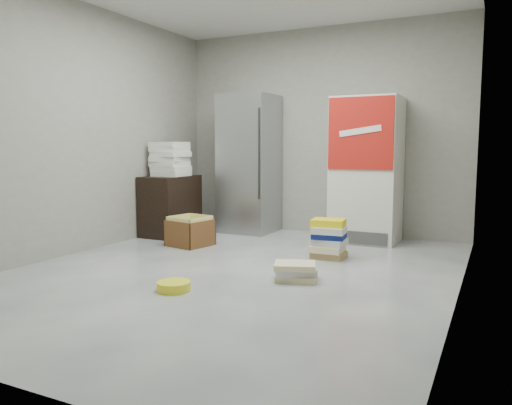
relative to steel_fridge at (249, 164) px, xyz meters
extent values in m
plane|color=silver|center=(0.90, -2.13, -0.95)|extent=(5.00, 5.00, 0.00)
cube|color=#9C958C|center=(0.90, 0.37, 0.45)|extent=(4.00, 0.04, 2.80)
cube|color=#9C958C|center=(-1.10, -2.13, 0.45)|extent=(0.04, 5.00, 2.80)
cube|color=#9C958C|center=(2.90, -2.13, 0.45)|extent=(0.04, 5.00, 2.80)
cube|color=#A9ACB1|center=(0.00, 0.00, 0.00)|extent=(0.70, 0.70, 1.90)
cylinder|color=#333333|center=(0.32, -0.36, 0.15)|extent=(0.02, 0.02, 1.19)
cube|color=silver|center=(1.65, 0.00, -0.05)|extent=(0.80, 0.70, 1.80)
cube|color=#B11B14|center=(1.65, -0.36, 0.40)|extent=(0.78, 0.02, 0.85)
cube|color=white|center=(1.65, -0.37, 0.43)|extent=(0.50, 0.01, 0.14)
cube|color=#3F3F3F|center=(1.65, -0.36, -0.85)|extent=(0.70, 0.02, 0.15)
cube|color=black|center=(-0.83, -0.73, -0.55)|extent=(0.50, 0.80, 0.80)
cube|color=white|center=(-0.81, -0.73, -0.12)|extent=(0.41, 0.41, 0.06)
cube|color=white|center=(-0.81, -0.73, -0.05)|extent=(0.40, 0.40, 0.06)
cube|color=white|center=(-0.83, -0.73, 0.01)|extent=(0.41, 0.41, 0.06)
cube|color=white|center=(-0.83, -0.73, 0.08)|extent=(0.43, 0.43, 0.06)
cube|color=white|center=(-0.81, -0.74, 0.14)|extent=(0.42, 0.42, 0.06)
cube|color=white|center=(-0.82, -0.73, 0.21)|extent=(0.41, 0.41, 0.06)
cube|color=white|center=(-0.83, -0.73, 0.27)|extent=(0.40, 0.40, 0.06)
cube|color=#A68654|center=(1.54, -1.15, -0.91)|extent=(0.35, 0.28, 0.07)
cube|color=beige|center=(1.53, -1.18, -0.84)|extent=(0.34, 0.27, 0.07)
cube|color=silver|center=(1.54, -1.15, -0.77)|extent=(0.36, 0.29, 0.07)
cube|color=navy|center=(1.54, -1.16, -0.71)|extent=(0.37, 0.30, 0.06)
cube|color=silver|center=(1.55, -1.18, -0.64)|extent=(0.36, 0.30, 0.07)
cube|color=yellow|center=(1.53, -1.15, -0.57)|extent=(0.37, 0.30, 0.08)
cube|color=beige|center=(1.56, -2.14, -0.92)|extent=(0.42, 0.37, 0.05)
cube|color=silver|center=(1.54, -2.14, -0.87)|extent=(0.45, 0.42, 0.06)
cube|color=beige|center=(1.55, -2.17, -0.81)|extent=(0.43, 0.39, 0.05)
cube|color=yellow|center=(-0.18, -1.23, -0.94)|extent=(0.50, 0.50, 0.01)
cube|color=brown|center=(-0.14, -1.02, -0.79)|extent=(0.44, 0.10, 0.32)
cube|color=brown|center=(-0.23, -1.44, -0.79)|extent=(0.44, 0.10, 0.32)
cube|color=brown|center=(-0.40, -1.19, -0.79)|extent=(0.10, 0.44, 0.32)
cube|color=brown|center=(0.03, -1.28, -0.79)|extent=(0.10, 0.44, 0.32)
cube|color=yellow|center=(-0.14, -1.04, -0.77)|extent=(0.40, 0.10, 0.36)
cube|color=yellow|center=(-0.22, -1.42, -0.77)|extent=(0.40, 0.10, 0.36)
cube|color=yellow|center=(-0.38, -1.19, -0.77)|extent=(0.10, 0.40, 0.36)
cube|color=yellow|center=(0.01, -1.27, -0.77)|extent=(0.10, 0.40, 0.36)
cylinder|color=yellow|center=(0.76, -2.89, -0.91)|extent=(0.29, 0.29, 0.08)
camera|label=1|loc=(3.15, -6.23, 0.25)|focal=35.00mm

